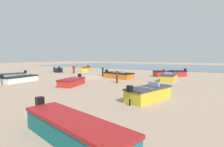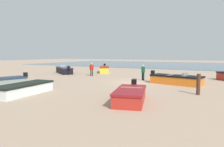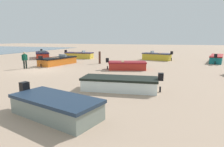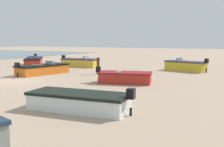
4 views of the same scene
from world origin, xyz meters
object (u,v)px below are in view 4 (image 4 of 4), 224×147
object	(u,v)px
boat_red_1	(34,62)
boat_orange_6	(43,69)
boat_yellow_7	(80,63)
boat_red_9	(125,77)
boat_white_2	(79,101)
boat_yellow_8	(186,66)
mooring_post_near_water	(98,66)

from	to	relation	value
boat_red_1	boat_orange_6	distance (m)	8.47
boat_red_1	boat_yellow_7	bearing A→B (deg)	153.15
boat_red_1	boat_red_9	bearing A→B (deg)	115.93
boat_red_1	boat_white_2	bearing A→B (deg)	99.31
boat_yellow_7	boat_red_9	xyz separation A→B (m)	(7.80, 9.08, -0.07)
boat_yellow_8	boat_orange_6	bearing A→B (deg)	143.30
boat_red_1	boat_yellow_8	bearing A→B (deg)	148.87
boat_yellow_8	boat_red_9	xyz separation A→B (m)	(9.07, -1.90, -0.10)
boat_yellow_8	mooring_post_near_water	distance (m)	8.36
boat_red_1	boat_yellow_8	world-z (taller)	boat_yellow_8
boat_orange_6	mooring_post_near_water	xyz separation A→B (m)	(-2.17, 4.15, 0.28)
boat_yellow_7	boat_red_1	bearing A→B (deg)	-81.66
boat_orange_6	boat_yellow_8	size ratio (longest dim) A/B	1.18
boat_orange_6	boat_yellow_8	distance (m)	12.90
boat_white_2	mooring_post_near_water	distance (m)	11.67
boat_red_1	boat_white_2	distance (m)	21.01
boat_red_9	mooring_post_near_water	world-z (taller)	mooring_post_near_water
boat_red_1	boat_red_9	distance (m)	15.96
boat_yellow_8	boat_red_9	size ratio (longest dim) A/B	1.07
boat_red_9	boat_white_2	bearing A→B (deg)	-5.22
boat_red_1	boat_orange_6	world-z (taller)	boat_red_1
boat_orange_6	boat_yellow_7	bearing A→B (deg)	108.97
boat_orange_6	boat_yellow_7	distance (m)	6.87
boat_red_1	boat_yellow_8	size ratio (longest dim) A/B	1.19
boat_red_1	boat_yellow_8	xyz separation A→B (m)	(-2.54, 16.46, 0.04)
boat_white_2	boat_yellow_8	size ratio (longest dim) A/B	1.11
mooring_post_near_water	boat_red_1	bearing A→B (deg)	-107.70
boat_red_1	boat_orange_6	size ratio (longest dim) A/B	1.01
boat_yellow_7	boat_red_9	bearing A→B (deg)	44.63
boat_white_2	boat_red_9	world-z (taller)	boat_red_9
boat_yellow_8	mooring_post_near_water	world-z (taller)	mooring_post_near_water
boat_white_2	boat_yellow_7	size ratio (longest dim) A/B	1.05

